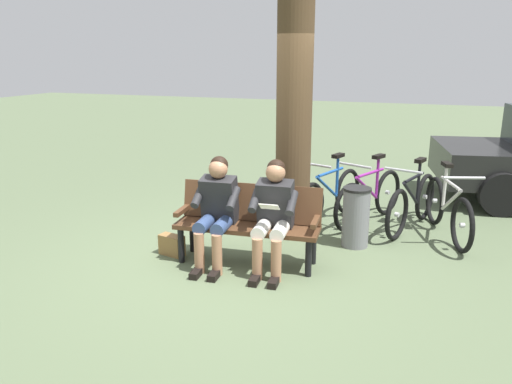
{
  "coord_description": "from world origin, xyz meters",
  "views": [
    {
      "loc": [
        -2.1,
        4.89,
        2.28
      ],
      "look_at": [
        -0.25,
        -0.29,
        0.75
      ],
      "focal_mm": 35.11,
      "sensor_mm": 36.0,
      "label": 1
    }
  ],
  "objects_px": {
    "person_reading": "(273,211)",
    "bicycle_black": "(412,203)",
    "handbag": "(172,245)",
    "tree_trunk": "(294,118)",
    "bicycle_red": "(330,196)",
    "bicycle_orange": "(287,195)",
    "litter_bin": "(356,217)",
    "person_companion": "(216,206)",
    "bicycle_green": "(448,210)",
    "bench": "(249,218)",
    "bicycle_purple": "(369,197)"
  },
  "relations": [
    {
      "from": "bicycle_black",
      "to": "bicycle_red",
      "type": "xyz_separation_m",
      "value": [
        1.09,
        0.05,
        0.0
      ]
    },
    {
      "from": "bench",
      "to": "person_reading",
      "type": "xyz_separation_m",
      "value": [
        -0.33,
        0.14,
        0.16
      ]
    },
    {
      "from": "bicycle_red",
      "to": "bicycle_orange",
      "type": "relative_size",
      "value": 1.04
    },
    {
      "from": "tree_trunk",
      "to": "bicycle_orange",
      "type": "relative_size",
      "value": 1.95
    },
    {
      "from": "bicycle_red",
      "to": "person_reading",
      "type": "bearing_deg",
      "value": 11.19
    },
    {
      "from": "bicycle_purple",
      "to": "person_reading",
      "type": "bearing_deg",
      "value": 1.92
    },
    {
      "from": "bench",
      "to": "litter_bin",
      "type": "relative_size",
      "value": 2.22
    },
    {
      "from": "bench",
      "to": "tree_trunk",
      "type": "relative_size",
      "value": 0.54
    },
    {
      "from": "bicycle_orange",
      "to": "person_companion",
      "type": "bearing_deg",
      "value": -34.82
    },
    {
      "from": "person_reading",
      "to": "handbag",
      "type": "bearing_deg",
      "value": -3.89
    },
    {
      "from": "litter_bin",
      "to": "bench",
      "type": "bearing_deg",
      "value": 38.75
    },
    {
      "from": "bicycle_green",
      "to": "tree_trunk",
      "type": "bearing_deg",
      "value": -90.39
    },
    {
      "from": "bench",
      "to": "bicycle_black",
      "type": "relative_size",
      "value": 1.01
    },
    {
      "from": "litter_bin",
      "to": "bicycle_black",
      "type": "xyz_separation_m",
      "value": [
        -0.61,
        -0.87,
        -0.01
      ]
    },
    {
      "from": "tree_trunk",
      "to": "bicycle_green",
      "type": "xyz_separation_m",
      "value": [
        -1.88,
        -0.6,
        -1.15
      ]
    },
    {
      "from": "bicycle_green",
      "to": "bicycle_red",
      "type": "xyz_separation_m",
      "value": [
        1.54,
        -0.11,
        0.0
      ]
    },
    {
      "from": "bicycle_orange",
      "to": "bench",
      "type": "bearing_deg",
      "value": -24.8
    },
    {
      "from": "person_reading",
      "to": "bicycle_red",
      "type": "relative_size",
      "value": 0.75
    },
    {
      "from": "tree_trunk",
      "to": "bicycle_red",
      "type": "distance_m",
      "value": 1.39
    },
    {
      "from": "handbag",
      "to": "tree_trunk",
      "type": "bearing_deg",
      "value": -135.27
    },
    {
      "from": "person_reading",
      "to": "handbag",
      "type": "distance_m",
      "value": 1.35
    },
    {
      "from": "person_reading",
      "to": "litter_bin",
      "type": "xyz_separation_m",
      "value": [
        -0.73,
        -0.99,
        -0.3
      ]
    },
    {
      "from": "handbag",
      "to": "bicycle_green",
      "type": "height_order",
      "value": "bicycle_green"
    },
    {
      "from": "bicycle_black",
      "to": "handbag",
      "type": "bearing_deg",
      "value": -36.29
    },
    {
      "from": "tree_trunk",
      "to": "litter_bin",
      "type": "bearing_deg",
      "value": 172.27
    },
    {
      "from": "bench",
      "to": "handbag",
      "type": "xyz_separation_m",
      "value": [
        0.9,
        0.16,
        -0.39
      ]
    },
    {
      "from": "bench",
      "to": "person_companion",
      "type": "distance_m",
      "value": 0.39
    },
    {
      "from": "litter_bin",
      "to": "bicycle_red",
      "type": "relative_size",
      "value": 0.46
    },
    {
      "from": "bicycle_purple",
      "to": "handbag",
      "type": "bearing_deg",
      "value": -22.01
    },
    {
      "from": "bicycle_purple",
      "to": "bicycle_red",
      "type": "xyz_separation_m",
      "value": [
        0.52,
        0.13,
        0.0
      ]
    },
    {
      "from": "bicycle_purple",
      "to": "bicycle_red",
      "type": "height_order",
      "value": "same"
    },
    {
      "from": "litter_bin",
      "to": "bicycle_purple",
      "type": "distance_m",
      "value": 0.95
    },
    {
      "from": "person_reading",
      "to": "bicycle_green",
      "type": "height_order",
      "value": "person_reading"
    },
    {
      "from": "person_reading",
      "to": "tree_trunk",
      "type": "xyz_separation_m",
      "value": [
        0.1,
        -1.1,
        0.85
      ]
    },
    {
      "from": "person_companion",
      "to": "bicycle_green",
      "type": "xyz_separation_m",
      "value": [
        -2.42,
        -1.76,
        -0.3
      ]
    },
    {
      "from": "bicycle_green",
      "to": "bicycle_orange",
      "type": "bearing_deg",
      "value": -107.51
    },
    {
      "from": "person_companion",
      "to": "bicycle_orange",
      "type": "distance_m",
      "value": 1.79
    },
    {
      "from": "tree_trunk",
      "to": "bicycle_black",
      "type": "relative_size",
      "value": 1.87
    },
    {
      "from": "tree_trunk",
      "to": "bicycle_purple",
      "type": "height_order",
      "value": "tree_trunk"
    },
    {
      "from": "bench",
      "to": "tree_trunk",
      "type": "bearing_deg",
      "value": -108.45
    },
    {
      "from": "litter_bin",
      "to": "bicycle_red",
      "type": "distance_m",
      "value": 0.95
    },
    {
      "from": "litter_bin",
      "to": "handbag",
      "type": "bearing_deg",
      "value": 27.24
    },
    {
      "from": "person_companion",
      "to": "tree_trunk",
      "type": "relative_size",
      "value": 0.4
    },
    {
      "from": "litter_bin",
      "to": "bicycle_green",
      "type": "height_order",
      "value": "bicycle_green"
    },
    {
      "from": "bench",
      "to": "bicycle_purple",
      "type": "relative_size",
      "value": 1.05
    },
    {
      "from": "handbag",
      "to": "tree_trunk",
      "type": "xyz_separation_m",
      "value": [
        -1.14,
        -1.13,
        1.39
      ]
    },
    {
      "from": "person_reading",
      "to": "bicycle_black",
      "type": "height_order",
      "value": "person_reading"
    },
    {
      "from": "handbag",
      "to": "bicycle_orange",
      "type": "distance_m",
      "value": 1.94
    },
    {
      "from": "handbag",
      "to": "bicycle_black",
      "type": "relative_size",
      "value": 0.19
    },
    {
      "from": "person_companion",
      "to": "bicycle_orange",
      "type": "xyz_separation_m",
      "value": [
        -0.3,
        -1.74,
        -0.3
      ]
    }
  ]
}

